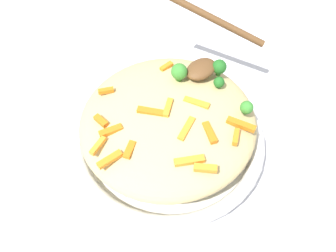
{
  "coord_description": "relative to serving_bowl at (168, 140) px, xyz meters",
  "views": [
    {
      "loc": [
        0.23,
        0.24,
        0.53
      ],
      "look_at": [
        0.0,
        0.0,
        0.07
      ],
      "focal_mm": 37.86,
      "sensor_mm": 36.0,
      "label": 1
    }
  ],
  "objects": [
    {
      "name": "carrot_piece_0",
      "position": [
        0.04,
        -0.1,
        0.08
      ],
      "size": [
        0.02,
        0.02,
        0.01
      ],
      "primitive_type": "cube",
      "rotation": [
        0.0,
        0.0,
        2.61
      ],
      "color": "orange",
      "rests_on": "pasta_mound"
    },
    {
      "name": "carrot_piece_10",
      "position": [
        -0.06,
        0.09,
        0.08
      ],
      "size": [
        0.02,
        0.04,
        0.01
      ],
      "primitive_type": "cube",
      "rotation": [
        0.0,
        0.0,
        5.08
      ],
      "color": "orange",
      "rests_on": "pasta_mound"
    },
    {
      "name": "carrot_piece_12",
      "position": [
        0.12,
        -0.02,
        0.08
      ],
      "size": [
        0.03,
        0.02,
        0.01
      ],
      "primitive_type": "cube",
      "rotation": [
        0.0,
        0.0,
        0.31
      ],
      "color": "orange",
      "rests_on": "pasta_mound"
    },
    {
      "name": "broccoli_floret_2",
      "position": [
        -0.06,
        -0.03,
        0.1
      ],
      "size": [
        0.03,
        0.03,
        0.03
      ],
      "color": "#377928",
      "rests_on": "pasta_mound"
    },
    {
      "name": "broccoli_floret_0",
      "position": [
        -0.11,
        -0.0,
        0.09
      ],
      "size": [
        0.02,
        0.02,
        0.03
      ],
      "color": "#205B1C",
      "rests_on": "pasta_mound"
    },
    {
      "name": "serving_spoon",
      "position": [
        -0.12,
        -0.04,
        0.11
      ],
      "size": [
        0.15,
        0.16,
        0.08
      ],
      "color": "brown",
      "rests_on": "pasta_mound"
    },
    {
      "name": "carrot_piece_15",
      "position": [
        0.04,
        0.08,
        0.08
      ],
      "size": [
        0.04,
        0.03,
        0.01
      ],
      "primitive_type": "cube",
      "rotation": [
        0.0,
        0.0,
        2.56
      ],
      "color": "orange",
      "rests_on": "pasta_mound"
    },
    {
      "name": "carrot_piece_14",
      "position": [
        0.03,
        0.11,
        0.08
      ],
      "size": [
        0.03,
        0.03,
        0.01
      ],
      "primitive_type": "cube",
      "rotation": [
        0.0,
        0.0,
        5.43
      ],
      "color": "orange",
      "rests_on": "pasta_mound"
    },
    {
      "name": "broccoli_floret_1",
      "position": [
        -0.09,
        0.02,
        0.09
      ],
      "size": [
        0.02,
        0.02,
        0.02
      ],
      "color": "#205B1C",
      "rests_on": "pasta_mound"
    },
    {
      "name": "carrot_piece_13",
      "position": [
        0.01,
        0.04,
        0.08
      ],
      "size": [
        0.04,
        0.02,
        0.01
      ],
      "primitive_type": "cube",
      "rotation": [
        0.0,
        0.0,
        0.35
      ],
      "color": "orange",
      "rests_on": "pasta_mound"
    },
    {
      "name": "carrot_piece_7",
      "position": [
        -0.04,
        0.02,
        0.08
      ],
      "size": [
        0.03,
        0.04,
        0.01
      ],
      "primitive_type": "cube",
      "rotation": [
        0.0,
        0.0,
        2.0
      ],
      "color": "orange",
      "rests_on": "pasta_mound"
    },
    {
      "name": "serving_bowl",
      "position": [
        0.0,
        0.0,
        0.0
      ],
      "size": [
        0.32,
        0.32,
        0.05
      ],
      "color": "white",
      "rests_on": "ground_plane"
    },
    {
      "name": "carrot_piece_8",
      "position": [
        0.12,
        0.01,
        0.08
      ],
      "size": [
        0.04,
        0.01,
        0.01
      ],
      "primitive_type": "cube",
      "rotation": [
        0.0,
        0.0,
        3.04
      ],
      "color": "orange",
      "rests_on": "pasta_mound"
    },
    {
      "name": "carrot_piece_2",
      "position": [
        0.09,
        0.01,
        0.08
      ],
      "size": [
        0.03,
        0.02,
        0.01
      ],
      "primitive_type": "cube",
      "rotation": [
        0.0,
        0.0,
        0.51
      ],
      "color": "orange",
      "rests_on": "pasta_mound"
    },
    {
      "name": "ground_plane",
      "position": [
        0.0,
        0.0,
        -0.03
      ],
      "size": [
        2.4,
        2.4,
        0.0
      ],
      "primitive_type": "plane",
      "color": "silver"
    },
    {
      "name": "broccoli_floret_3",
      "position": [
        -0.08,
        0.08,
        0.09
      ],
      "size": [
        0.02,
        0.02,
        0.02
      ],
      "color": "#377928",
      "rests_on": "pasta_mound"
    },
    {
      "name": "carrot_piece_3",
      "position": [
        -0.04,
        0.1,
        0.08
      ],
      "size": [
        0.03,
        0.02,
        0.01
      ],
      "primitive_type": "cube",
      "rotation": [
        0.0,
        0.0,
        0.57
      ],
      "color": "orange",
      "rests_on": "pasta_mound"
    },
    {
      "name": "carrot_piece_6",
      "position": [
        0.02,
        -0.01,
        0.09
      ],
      "size": [
        0.03,
        0.04,
        0.01
      ],
      "primitive_type": "cube",
      "rotation": [
        0.0,
        0.0,
        2.17
      ],
      "color": "orange",
      "rests_on": "pasta_mound"
    },
    {
      "name": "carrot_piece_1",
      "position": [
        0.0,
        0.0,
        0.09
      ],
      "size": [
        0.03,
        0.03,
        0.01
      ],
      "primitive_type": "cube",
      "rotation": [
        0.0,
        0.0,
        3.73
      ],
      "color": "orange",
      "rests_on": "pasta_mound"
    },
    {
      "name": "carrot_piece_9",
      "position": [
        -0.06,
        -0.07,
        0.08
      ],
      "size": [
        0.02,
        0.01,
        0.01
      ],
      "primitive_type": "cube",
      "rotation": [
        0.0,
        0.0,
        6.26
      ],
      "color": "orange",
      "rests_on": "pasta_mound"
    },
    {
      "name": "carrot_piece_4",
      "position": [
        0.09,
        -0.03,
        0.08
      ],
      "size": [
        0.04,
        0.02,
        0.01
      ],
      "primitive_type": "cube",
      "rotation": [
        0.0,
        0.0,
        2.82
      ],
      "color": "orange",
      "rests_on": "pasta_mound"
    },
    {
      "name": "carrot_piece_11",
      "position": [
        -0.01,
        0.07,
        0.08
      ],
      "size": [
        0.02,
        0.04,
        0.01
      ],
      "primitive_type": "cube",
      "rotation": [
        0.0,
        0.0,
        1.13
      ],
      "color": "orange",
      "rests_on": "pasta_mound"
    },
    {
      "name": "carrot_piece_5",
      "position": [
        0.09,
        -0.05,
        0.08
      ],
      "size": [
        0.01,
        0.02,
        0.01
      ],
      "primitive_type": "cube",
      "rotation": [
        0.0,
        0.0,
        1.62
      ],
      "color": "orange",
      "rests_on": "pasta_mound"
    },
    {
      "name": "pasta_mound",
      "position": [
        0.0,
        0.0,
        0.05
      ],
      "size": [
        0.28,
        0.28,
        0.07
      ],
      "primitive_type": "ellipsoid",
      "color": "#D1BA7A",
      "rests_on": "serving_bowl"
    }
  ]
}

